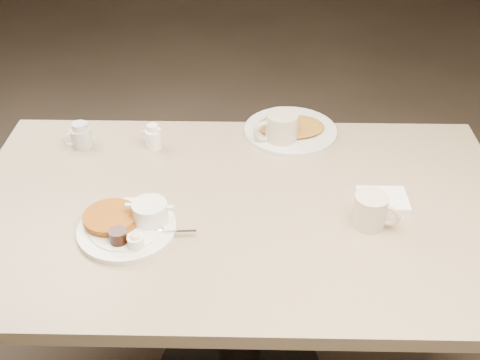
{
  "coord_description": "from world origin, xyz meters",
  "views": [
    {
      "loc": [
        0.03,
        -1.27,
        1.75
      ],
      "look_at": [
        0.0,
        0.02,
        0.82
      ],
      "focal_mm": 44.26,
      "sensor_mm": 36.0,
      "label": 1
    }
  ],
  "objects_px": {
    "hash_plate": "(290,129)",
    "coffee_mug_far": "(280,129)",
    "coffee_mug_near": "(371,210)",
    "creamer_left": "(81,136)",
    "creamer_right": "(153,137)",
    "diner_table": "(240,251)",
    "main_plate": "(129,223)"
  },
  "relations": [
    {
      "from": "creamer_left",
      "to": "hash_plate",
      "type": "xyz_separation_m",
      "value": [
        0.66,
        0.09,
        -0.02
      ]
    },
    {
      "from": "creamer_left",
      "to": "coffee_mug_far",
      "type": "bearing_deg",
      "value": 3.03
    },
    {
      "from": "hash_plate",
      "to": "coffee_mug_far",
      "type": "bearing_deg",
      "value": -121.55
    },
    {
      "from": "diner_table",
      "to": "hash_plate",
      "type": "relative_size",
      "value": 4.89
    },
    {
      "from": "diner_table",
      "to": "main_plate",
      "type": "bearing_deg",
      "value": -158.9
    },
    {
      "from": "coffee_mug_far",
      "to": "diner_table",
      "type": "bearing_deg",
      "value": -110.27
    },
    {
      "from": "creamer_left",
      "to": "creamer_right",
      "type": "bearing_deg",
      "value": -1.1
    },
    {
      "from": "coffee_mug_far",
      "to": "main_plate",
      "type": "bearing_deg",
      "value": -132.82
    },
    {
      "from": "main_plate",
      "to": "coffee_mug_near",
      "type": "bearing_deg",
      "value": 3.18
    },
    {
      "from": "coffee_mug_near",
      "to": "creamer_left",
      "type": "bearing_deg",
      "value": 156.47
    },
    {
      "from": "coffee_mug_far",
      "to": "hash_plate",
      "type": "distance_m",
      "value": 0.08
    },
    {
      "from": "coffee_mug_near",
      "to": "creamer_right",
      "type": "distance_m",
      "value": 0.71
    },
    {
      "from": "main_plate",
      "to": "creamer_left",
      "type": "relative_size",
      "value": 3.54
    },
    {
      "from": "creamer_right",
      "to": "hash_plate",
      "type": "bearing_deg",
      "value": 12.55
    },
    {
      "from": "hash_plate",
      "to": "creamer_right",
      "type": "bearing_deg",
      "value": -167.45
    },
    {
      "from": "creamer_right",
      "to": "coffee_mug_near",
      "type": "bearing_deg",
      "value": -30.51
    },
    {
      "from": "coffee_mug_far",
      "to": "hash_plate",
      "type": "bearing_deg",
      "value": 58.45
    },
    {
      "from": "coffee_mug_near",
      "to": "creamer_left",
      "type": "height_order",
      "value": "coffee_mug_near"
    },
    {
      "from": "main_plate",
      "to": "coffee_mug_far",
      "type": "height_order",
      "value": "coffee_mug_far"
    },
    {
      "from": "coffee_mug_far",
      "to": "hash_plate",
      "type": "height_order",
      "value": "coffee_mug_far"
    },
    {
      "from": "coffee_mug_near",
      "to": "coffee_mug_far",
      "type": "xyz_separation_m",
      "value": [
        -0.22,
        0.4,
        0.0
      ]
    },
    {
      "from": "coffee_mug_far",
      "to": "creamer_left",
      "type": "xyz_separation_m",
      "value": [
        -0.62,
        -0.03,
        -0.01
      ]
    },
    {
      "from": "creamer_right",
      "to": "main_plate",
      "type": "bearing_deg",
      "value": -91.06
    },
    {
      "from": "coffee_mug_near",
      "to": "creamer_left",
      "type": "distance_m",
      "value": 0.92
    },
    {
      "from": "coffee_mug_near",
      "to": "hash_plate",
      "type": "height_order",
      "value": "coffee_mug_near"
    },
    {
      "from": "coffee_mug_near",
      "to": "hash_plate",
      "type": "distance_m",
      "value": 0.49
    },
    {
      "from": "creamer_right",
      "to": "hash_plate",
      "type": "xyz_separation_m",
      "value": [
        0.43,
        0.1,
        -0.02
      ]
    },
    {
      "from": "diner_table",
      "to": "creamer_right",
      "type": "distance_m",
      "value": 0.45
    },
    {
      "from": "main_plate",
      "to": "hash_plate",
      "type": "height_order",
      "value": "main_plate"
    },
    {
      "from": "main_plate",
      "to": "creamer_left",
      "type": "bearing_deg",
      "value": 118.7
    },
    {
      "from": "coffee_mug_far",
      "to": "creamer_left",
      "type": "height_order",
      "value": "coffee_mug_far"
    },
    {
      "from": "coffee_mug_near",
      "to": "hash_plate",
      "type": "relative_size",
      "value": 0.43
    }
  ]
}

